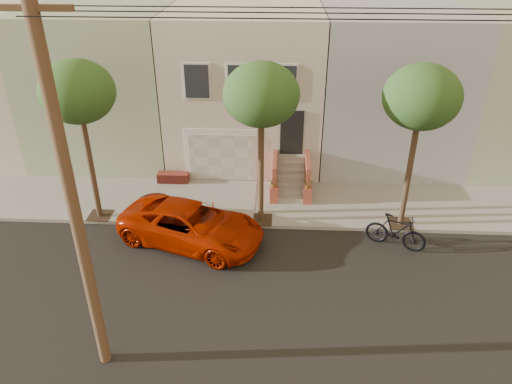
{
  "coord_description": "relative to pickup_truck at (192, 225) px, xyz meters",
  "views": [
    {
      "loc": [
        1.63,
        -12.5,
        10.65
      ],
      "look_at": [
        0.86,
        3.0,
        1.92
      ],
      "focal_mm": 34.29,
      "sensor_mm": 36.0,
      "label": 1
    }
  ],
  "objects": [
    {
      "name": "tree_right",
      "position": [
        8.0,
        1.41,
        4.51
      ],
      "size": [
        2.7,
        2.57,
        6.3
      ],
      "color": "#2D2116",
      "rests_on": "sidewalk"
    },
    {
      "name": "tree_mid",
      "position": [
        2.5,
        1.41,
        4.51
      ],
      "size": [
        2.7,
        2.57,
        6.3
      ],
      "color": "#2D2116",
      "rests_on": "sidewalk"
    },
    {
      "name": "ground",
      "position": [
        1.5,
        -2.49,
        -0.75
      ],
      "size": [
        90.0,
        90.0,
        0.0
      ],
      "primitive_type": "plane",
      "color": "black",
      "rests_on": "ground"
    },
    {
      "name": "motorcycle",
      "position": [
        7.49,
        0.06,
        -0.09
      ],
      "size": [
        2.27,
        1.44,
        1.32
      ],
      "primitive_type": "imported",
      "rotation": [
        0.0,
        0.0,
        1.17
      ],
      "color": "black",
      "rests_on": "ground"
    },
    {
      "name": "tree_left",
      "position": [
        -4.0,
        1.41,
        4.51
      ],
      "size": [
        2.7,
        2.57,
        6.3
      ],
      "color": "#2D2116",
      "rests_on": "sidewalk"
    },
    {
      "name": "sidewalk",
      "position": [
        1.5,
        2.86,
        -0.67
      ],
      "size": [
        40.0,
        3.7,
        0.15
      ],
      "primitive_type": "cube",
      "color": "gray",
      "rests_on": "ground"
    },
    {
      "name": "pickup_truck",
      "position": [
        0.0,
        0.0,
        0.0
      ],
      "size": [
        5.91,
        4.11,
        1.5
      ],
      "primitive_type": "imported",
      "rotation": [
        0.0,
        0.0,
        1.24
      ],
      "color": "#A41B00",
      "rests_on": "ground"
    },
    {
      "name": "house_row",
      "position": [
        1.5,
        8.7,
        2.9
      ],
      "size": [
        33.1,
        11.7,
        7.0
      ],
      "color": "#BBB1A0",
      "rests_on": "sidewalk"
    }
  ]
}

